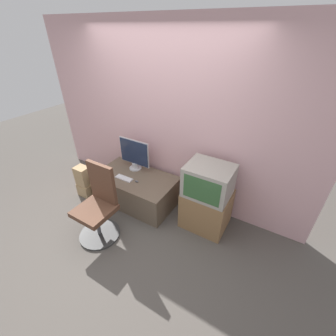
{
  "coord_description": "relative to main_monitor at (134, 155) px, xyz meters",
  "views": [
    {
      "loc": [
        1.66,
        -1.32,
        2.45
      ],
      "look_at": [
        0.25,
        1.02,
        0.71
      ],
      "focal_mm": 24.0,
      "sensor_mm": 36.0,
      "label": 1
    }
  ],
  "objects": [
    {
      "name": "crt_tv",
      "position": [
        1.31,
        -0.13,
        0.06
      ],
      "size": [
        0.58,
        0.48,
        0.43
      ],
      "color": "gray",
      "rests_on": "side_stand"
    },
    {
      "name": "wall_back",
      "position": [
        0.41,
        0.25,
        0.58
      ],
      "size": [
        4.4,
        0.05,
        2.6
      ],
      "color": "#CC9EA3",
      "rests_on": "ground_plane"
    },
    {
      "name": "main_monitor",
      "position": [
        0.0,
        0.0,
        0.0
      ],
      "size": [
        0.55,
        0.2,
        0.51
      ],
      "color": "#B2B2B7",
      "rests_on": "desk"
    },
    {
      "name": "mouse",
      "position": [
        0.25,
        -0.3,
        -0.25
      ],
      "size": [
        0.06,
        0.03,
        0.03
      ],
      "color": "#4C4C51",
      "rests_on": "desk"
    },
    {
      "name": "desk",
      "position": [
        0.14,
        -0.2,
        -0.49
      ],
      "size": [
        1.27,
        0.72,
        0.46
      ],
      "color": "brown",
      "rests_on": "ground_plane"
    },
    {
      "name": "cardboard_box_lower",
      "position": [
        -0.68,
        -0.52,
        -0.61
      ],
      "size": [
        0.24,
        0.19,
        0.22
      ],
      "color": "#A3845B",
      "rests_on": "ground_plane"
    },
    {
      "name": "office_chair",
      "position": [
        0.16,
        -0.99,
        -0.29
      ],
      "size": [
        0.55,
        0.55,
        1.04
      ],
      "color": "#333333",
      "rests_on": "ground_plane"
    },
    {
      "name": "cardboard_box_upper",
      "position": [
        -0.68,
        -0.52,
        -0.34
      ],
      "size": [
        0.22,
        0.18,
        0.33
      ],
      "color": "#A3845B",
      "rests_on": "cardboard_box_lower"
    },
    {
      "name": "keyboard",
      "position": [
        0.03,
        -0.32,
        -0.25
      ],
      "size": [
        0.29,
        0.1,
        0.01
      ],
      "color": "silver",
      "rests_on": "desk"
    },
    {
      "name": "side_stand",
      "position": [
        1.31,
        -0.1,
        -0.44
      ],
      "size": [
        0.61,
        0.52,
        0.56
      ],
      "color": "olive",
      "rests_on": "ground_plane"
    },
    {
      "name": "ground_plane",
      "position": [
        0.41,
        -1.08,
        -0.72
      ],
      "size": [
        12.0,
        12.0,
        0.0
      ],
      "primitive_type": "plane",
      "color": "#4C4742"
    }
  ]
}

